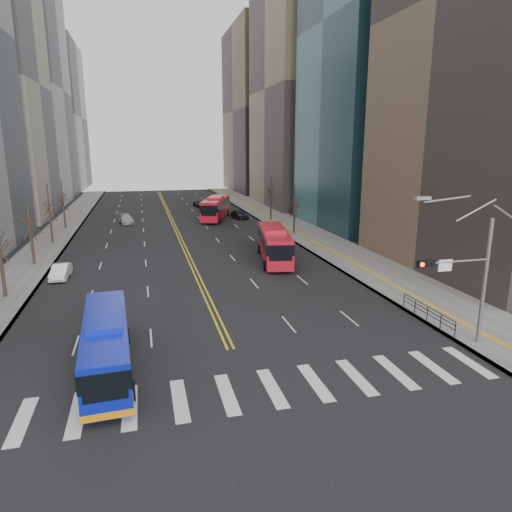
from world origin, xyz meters
TOP-DOWN VIEW (x-y plane):
  - ground at (0.00, 0.00)m, footprint 220.00×220.00m
  - sidewalk_right at (17.50, 45.00)m, footprint 7.00×130.00m
  - sidewalk_left at (-16.50, 45.00)m, footprint 5.00×130.00m
  - crosswalk at (0.00, 0.00)m, footprint 26.70×4.00m
  - centerline at (0.00, 55.00)m, footprint 0.55×100.00m
  - office_towers at (0.12, 68.51)m, footprint 83.00×134.00m
  - signal_mast at (13.77, 2.00)m, footprint 5.37×0.37m
  - pedestrian_railing at (14.30, 6.00)m, footprint 0.06×6.06m
  - street_trees at (-7.18, 34.55)m, footprint 35.20×47.20m
  - blue_bus at (-7.11, 4.00)m, footprint 3.01×11.04m
  - red_bus_near at (8.82, 25.60)m, footprint 4.70×11.86m
  - red_bus_far at (7.34, 55.38)m, footprint 6.82×12.45m
  - car_white at (-12.50, 24.02)m, footprint 1.59×4.14m
  - car_dark_mid at (11.36, 55.14)m, footprint 2.62×4.79m
  - car_silver at (-7.27, 54.78)m, footprint 2.64×4.97m
  - car_dark_far at (6.93, 71.76)m, footprint 2.95×5.12m

SIDE VIEW (x-z plane):
  - ground at x=0.00m, z-range 0.00..0.00m
  - crosswalk at x=0.00m, z-range 0.00..0.01m
  - centerline at x=0.00m, z-range 0.00..0.01m
  - sidewalk_right at x=17.50m, z-range 0.00..0.15m
  - sidewalk_left at x=-16.50m, z-range 0.00..0.15m
  - car_dark_far at x=6.93m, z-range 0.00..1.34m
  - car_white at x=-12.50m, z-range 0.00..1.35m
  - car_silver at x=-7.27m, z-range 0.00..1.37m
  - car_dark_mid at x=11.36m, z-range 0.00..1.55m
  - pedestrian_railing at x=14.30m, z-range 0.31..1.33m
  - blue_bus at x=-7.11m, z-range 0.08..3.29m
  - red_bus_near at x=8.82m, z-range 0.20..3.86m
  - red_bus_far at x=7.34m, z-range 0.21..4.06m
  - signal_mast at x=13.77m, z-range 0.16..9.55m
  - street_trees at x=-7.18m, z-range 1.07..8.67m
  - office_towers at x=0.12m, z-range -5.08..52.92m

